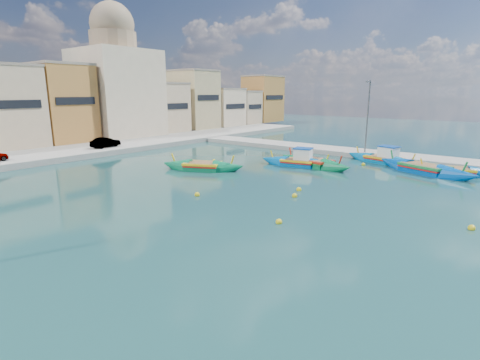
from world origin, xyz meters
TOP-DOWN VIEW (x-y plane):
  - ground at (0.00, 0.00)m, footprint 160.00×160.00m
  - east_quay at (18.00, 0.00)m, footprint 4.00×70.00m
  - north_quay at (0.00, 32.00)m, footprint 80.00×8.00m
  - north_townhouses at (6.68, 39.36)m, footprint 83.20×7.87m
  - church_block at (10.00, 40.00)m, footprint 10.00×10.00m
  - quay_street_lamp at (17.44, 6.00)m, footprint 1.18×0.16m
  - luzzu_turquoise_cabin at (14.99, 3.16)m, footprint 3.67×8.55m
  - luzzu_blue_cabin at (8.40, 8.93)m, footprint 3.38×7.80m
  - luzzu_cyan_mid at (9.11, 7.76)m, footprint 4.01×8.80m
  - luzzu_green at (1.39, 14.75)m, footprint 5.17×7.87m
  - luzzu_blue_south at (12.45, -1.12)m, footprint 5.40×9.57m
  - luzzu_cyan_south at (13.11, -3.32)m, footprint 4.14×7.39m
  - mooring_buoys at (0.71, 4.79)m, footprint 19.05×23.53m

SIDE VIEW (x-z plane):
  - ground at x=0.00m, z-range 0.00..0.00m
  - mooring_buoys at x=0.71m, z-range -0.10..0.26m
  - luzzu_cyan_south at x=13.11m, z-range -0.88..1.36m
  - east_quay at x=18.00m, z-range 0.00..0.50m
  - luzzu_green at x=1.39m, z-range -0.96..1.49m
  - luzzu_cyan_mid at x=9.11m, z-range -1.00..1.53m
  - luzzu_blue_south at x=12.45m, z-range -1.08..1.65m
  - north_quay at x=0.00m, z-range 0.00..0.60m
  - luzzu_turquoise_cabin at x=14.99m, z-range -1.02..1.66m
  - luzzu_blue_cabin at x=8.40m, z-range -1.01..1.67m
  - quay_street_lamp at x=17.44m, z-range 0.34..8.34m
  - north_townhouses at x=6.68m, z-range -0.10..10.09m
  - church_block at x=10.00m, z-range -1.14..17.96m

